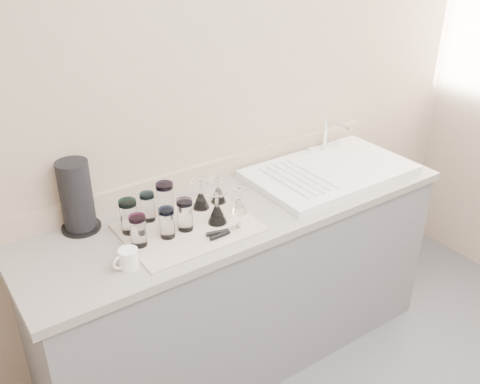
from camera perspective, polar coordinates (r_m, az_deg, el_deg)
counter_unit at (r=2.70m, az=0.08°, el=-9.66°), size 2.06×0.62×0.90m
sink_unit at (r=2.76m, az=9.55°, el=2.26°), size 0.82×0.50×0.22m
dish_towel at (r=2.28m, az=-5.53°, el=-3.76°), size 0.55×0.42×0.01m
tumbler_teal at (r=2.25m, az=-11.78°, el=-2.54°), size 0.07×0.07×0.15m
tumbler_cyan at (r=2.32m, az=-9.82°, el=-1.54°), size 0.06×0.06×0.13m
tumbler_purple at (r=2.34m, az=-7.97°, el=-0.78°), size 0.08×0.08×0.15m
tumbler_magenta at (r=2.16m, az=-10.80°, el=-4.05°), size 0.07×0.07×0.13m
tumbler_blue at (r=2.19m, az=-7.79°, el=-3.27°), size 0.07×0.07×0.13m
tumbler_lavender at (r=2.23m, az=-5.89°, el=-2.42°), size 0.07×0.07×0.14m
goblet_back_left at (r=2.39m, az=-4.20°, el=-0.69°), size 0.08×0.08×0.14m
goblet_back_right at (r=2.44m, az=-2.33°, el=-0.15°), size 0.07×0.07×0.13m
goblet_front_left at (r=2.28m, az=-2.46°, el=-2.13°), size 0.08×0.08×0.15m
goblet_front_right at (r=2.35m, az=-0.11°, el=-1.29°), size 0.07×0.07×0.12m
can_opener at (r=2.22m, az=-1.64°, el=-4.29°), size 0.15×0.06×0.02m
white_mug at (r=2.07m, az=-11.87°, el=-6.97°), size 0.11×0.09×0.08m
paper_towel_roll at (r=2.30m, az=-17.03°, el=-0.52°), size 0.17×0.17×0.31m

